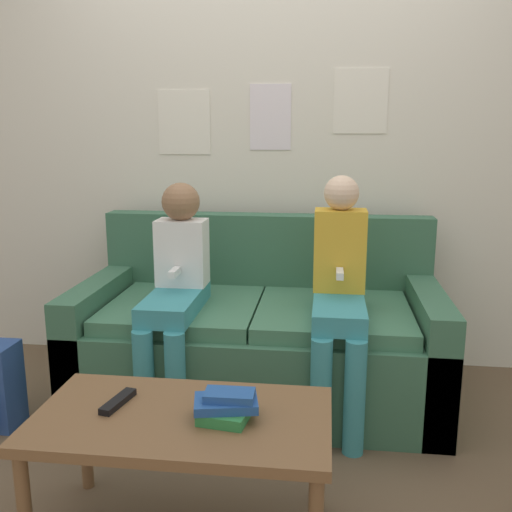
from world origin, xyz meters
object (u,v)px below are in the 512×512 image
(coffee_table, at_px, (182,429))
(tv_remote, at_px, (118,401))
(couch, at_px, (259,339))
(person_left, at_px, (175,285))
(person_right, at_px, (339,289))

(coffee_table, distance_m, tv_remote, 0.24)
(couch, bearing_deg, person_left, -150.44)
(person_right, bearing_deg, person_left, -179.85)
(couch, height_order, person_right, person_right)
(couch, xyz_separation_m, person_right, (0.39, -0.21, 0.34))
(coffee_table, relative_size, person_left, 0.87)
(couch, distance_m, person_right, 0.56)
(person_left, xyz_separation_m, person_right, (0.76, 0.00, 0.01))
(person_right, bearing_deg, coffee_table, -120.00)
(person_left, xyz_separation_m, tv_remote, (0.02, -0.84, -0.17))
(coffee_table, relative_size, person_right, 0.84)
(person_right, relative_size, tv_remote, 6.51)
(coffee_table, height_order, tv_remote, tv_remote)
(couch, xyz_separation_m, coffee_table, (-0.12, -1.09, 0.10))
(couch, distance_m, person_left, 0.54)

